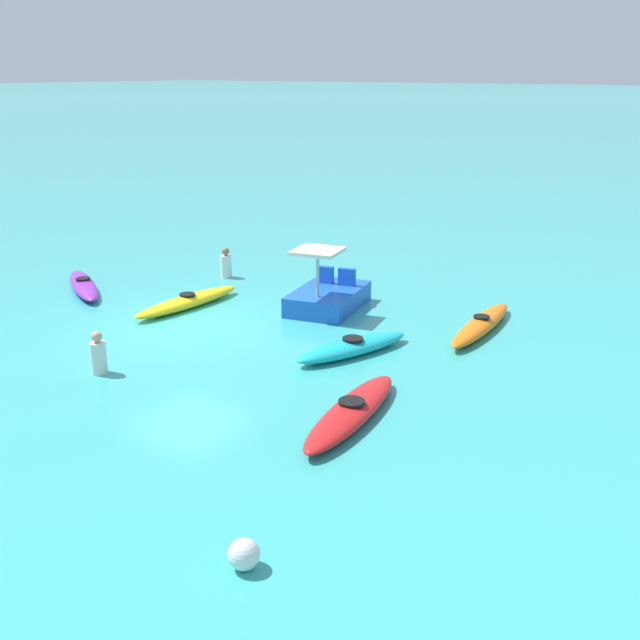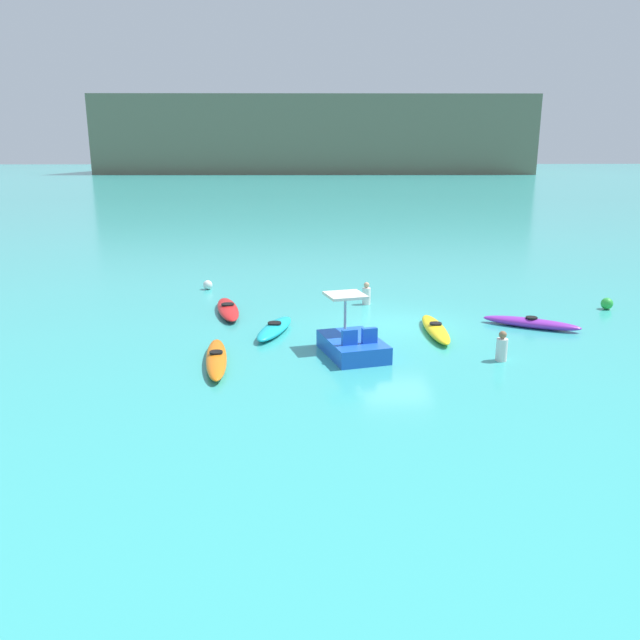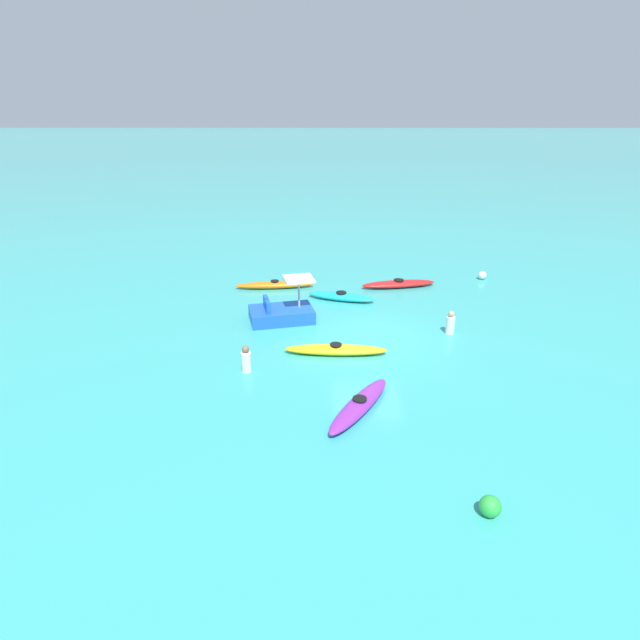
{
  "view_description": "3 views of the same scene",
  "coord_description": "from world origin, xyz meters",
  "px_view_note": "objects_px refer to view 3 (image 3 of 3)",
  "views": [
    {
      "loc": [
        -12.59,
        11.92,
        5.78
      ],
      "look_at": [
        -3.19,
        -1.01,
        0.54
      ],
      "focal_mm": 43.03,
      "sensor_mm": 36.0,
      "label": 1
    },
    {
      "loc": [
        -3.66,
        -20.55,
        5.74
      ],
      "look_at": [
        -2.64,
        -0.1,
        0.22
      ],
      "focal_mm": 35.01,
      "sensor_mm": 36.0,
      "label": 2
    },
    {
      "loc": [
        16.13,
        -1.53,
        7.42
      ],
      "look_at": [
        -1.41,
        -1.74,
        0.2
      ],
      "focal_mm": 28.13,
      "sensor_mm": 36.0,
      "label": 3
    }
  ],
  "objects_px": {
    "kayak_yellow": "(336,350)",
    "person_by_kayaks": "(246,360)",
    "kayak_red": "(398,284)",
    "kayak_cyan": "(341,297)",
    "kayak_purple": "(359,405)",
    "buoy_green": "(490,506)",
    "person_near_shore": "(450,324)",
    "kayak_orange": "(275,285)",
    "pedal_boat_blue": "(282,312)",
    "buoy_white": "(482,275)"
  },
  "relations": [
    {
      "from": "pedal_boat_blue",
      "to": "kayak_purple",
      "type": "bearing_deg",
      "value": 22.38
    },
    {
      "from": "person_near_shore",
      "to": "kayak_yellow",
      "type": "bearing_deg",
      "value": -67.2
    },
    {
      "from": "kayak_orange",
      "to": "person_near_shore",
      "type": "bearing_deg",
      "value": 53.62
    },
    {
      "from": "kayak_orange",
      "to": "kayak_purple",
      "type": "bearing_deg",
      "value": 17.69
    },
    {
      "from": "kayak_orange",
      "to": "kayak_red",
      "type": "height_order",
      "value": "same"
    },
    {
      "from": "kayak_yellow",
      "to": "person_near_shore",
      "type": "xyz_separation_m",
      "value": [
        -1.76,
        4.19,
        0.22
      ]
    },
    {
      "from": "buoy_green",
      "to": "buoy_white",
      "type": "distance_m",
      "value": 16.09
    },
    {
      "from": "kayak_cyan",
      "to": "person_by_kayaks",
      "type": "distance_m",
      "value": 7.21
    },
    {
      "from": "buoy_green",
      "to": "buoy_white",
      "type": "relative_size",
      "value": 1.1
    },
    {
      "from": "kayak_cyan",
      "to": "kayak_orange",
      "type": "height_order",
      "value": "same"
    },
    {
      "from": "buoy_green",
      "to": "person_by_kayaks",
      "type": "relative_size",
      "value": 0.5
    },
    {
      "from": "kayak_red",
      "to": "kayak_cyan",
      "type": "bearing_deg",
      "value": -56.67
    },
    {
      "from": "kayak_purple",
      "to": "buoy_green",
      "type": "height_order",
      "value": "buoy_green"
    },
    {
      "from": "pedal_boat_blue",
      "to": "person_near_shore",
      "type": "xyz_separation_m",
      "value": [
        1.17,
        6.22,
        0.05
      ]
    },
    {
      "from": "kayak_yellow",
      "to": "kayak_purple",
      "type": "relative_size",
      "value": 1.11
    },
    {
      "from": "kayak_cyan",
      "to": "kayak_red",
      "type": "bearing_deg",
      "value": 123.33
    },
    {
      "from": "kayak_purple",
      "to": "kayak_red",
      "type": "relative_size",
      "value": 0.87
    },
    {
      "from": "kayak_yellow",
      "to": "person_near_shore",
      "type": "height_order",
      "value": "person_near_shore"
    },
    {
      "from": "kayak_red",
      "to": "buoy_green",
      "type": "distance_m",
      "value": 14.25
    },
    {
      "from": "person_near_shore",
      "to": "buoy_green",
      "type": "bearing_deg",
      "value": -7.92
    },
    {
      "from": "kayak_cyan",
      "to": "buoy_white",
      "type": "height_order",
      "value": "buoy_white"
    },
    {
      "from": "kayak_red",
      "to": "pedal_boat_blue",
      "type": "height_order",
      "value": "pedal_boat_blue"
    },
    {
      "from": "kayak_orange",
      "to": "person_by_kayaks",
      "type": "xyz_separation_m",
      "value": [
        8.07,
        -0.11,
        0.22
      ]
    },
    {
      "from": "kayak_purple",
      "to": "kayak_orange",
      "type": "height_order",
      "value": "same"
    },
    {
      "from": "kayak_red",
      "to": "person_by_kayaks",
      "type": "xyz_separation_m",
      "value": [
        8.27,
        -5.81,
        0.22
      ]
    },
    {
      "from": "kayak_yellow",
      "to": "person_near_shore",
      "type": "bearing_deg",
      "value": 112.8
    },
    {
      "from": "kayak_cyan",
      "to": "person_near_shore",
      "type": "height_order",
      "value": "person_near_shore"
    },
    {
      "from": "kayak_red",
      "to": "person_by_kayaks",
      "type": "height_order",
      "value": "person_by_kayaks"
    },
    {
      "from": "buoy_white",
      "to": "person_by_kayaks",
      "type": "height_order",
      "value": "person_by_kayaks"
    },
    {
      "from": "buoy_green",
      "to": "kayak_purple",
      "type": "bearing_deg",
      "value": -148.29
    },
    {
      "from": "buoy_white",
      "to": "kayak_yellow",
      "type": "bearing_deg",
      "value": -41.16
    },
    {
      "from": "kayak_orange",
      "to": "buoy_green",
      "type": "relative_size",
      "value": 8.27
    },
    {
      "from": "kayak_cyan",
      "to": "person_by_kayaks",
      "type": "relative_size",
      "value": 3.39
    },
    {
      "from": "pedal_boat_blue",
      "to": "kayak_cyan",
      "type": "bearing_deg",
      "value": 134.64
    },
    {
      "from": "pedal_boat_blue",
      "to": "person_by_kayaks",
      "type": "height_order",
      "value": "pedal_boat_blue"
    },
    {
      "from": "kayak_orange",
      "to": "person_by_kayaks",
      "type": "height_order",
      "value": "person_by_kayaks"
    },
    {
      "from": "kayak_cyan",
      "to": "person_near_shore",
      "type": "xyz_separation_m",
      "value": [
        3.49,
        3.86,
        0.22
      ]
    },
    {
      "from": "kayak_orange",
      "to": "kayak_red",
      "type": "bearing_deg",
      "value": 92.07
    },
    {
      "from": "kayak_yellow",
      "to": "pedal_boat_blue",
      "type": "height_order",
      "value": "pedal_boat_blue"
    },
    {
      "from": "kayak_cyan",
      "to": "pedal_boat_blue",
      "type": "distance_m",
      "value": 3.31
    },
    {
      "from": "kayak_purple",
      "to": "pedal_boat_blue",
      "type": "bearing_deg",
      "value": -157.62
    },
    {
      "from": "kayak_purple",
      "to": "pedal_boat_blue",
      "type": "distance_m",
      "value": 6.86
    },
    {
      "from": "kayak_red",
      "to": "buoy_white",
      "type": "distance_m",
      "value": 4.4
    },
    {
      "from": "kayak_cyan",
      "to": "kayak_purple",
      "type": "bearing_deg",
      "value": 1.7
    },
    {
      "from": "kayak_yellow",
      "to": "person_by_kayaks",
      "type": "distance_m",
      "value": 3.07
    },
    {
      "from": "buoy_green",
      "to": "person_by_kayaks",
      "type": "distance_m",
      "value": 8.28
    },
    {
      "from": "kayak_cyan",
      "to": "person_near_shore",
      "type": "relative_size",
      "value": 3.39
    },
    {
      "from": "kayak_red",
      "to": "buoy_white",
      "type": "relative_size",
      "value": 8.84
    },
    {
      "from": "buoy_white",
      "to": "person_near_shore",
      "type": "distance_m",
      "value": 7.2
    },
    {
      "from": "pedal_boat_blue",
      "to": "person_near_shore",
      "type": "bearing_deg",
      "value": 79.35
    }
  ]
}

